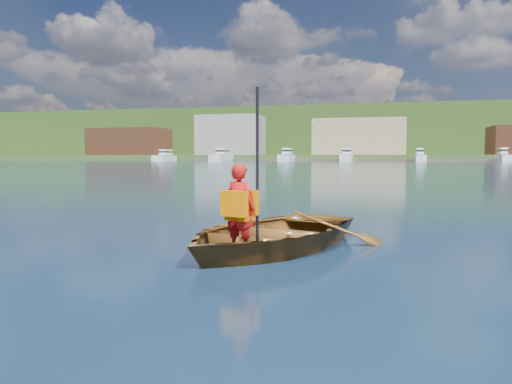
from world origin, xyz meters
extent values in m
plane|color=#102047|center=(0.00, 0.00, 0.00)|extent=(600.00, 600.00, 0.00)
imported|color=brown|center=(-0.15, -0.99, 0.20)|extent=(3.45, 4.03, 0.71)
imported|color=red|center=(-0.31, -1.89, 0.63)|extent=(0.45, 0.37, 1.06)
cube|color=orange|center=(-0.35, -2.00, 0.70)|extent=(0.35, 0.21, 0.30)
cube|color=orange|center=(-0.27, -1.77, 0.70)|extent=(0.35, 0.19, 0.30)
cube|color=orange|center=(-0.31, -1.89, 0.52)|extent=(0.36, 0.31, 0.05)
cylinder|color=black|center=(-0.12, -1.80, 1.08)|extent=(0.05, 0.05, 1.96)
cube|color=#2F5224|center=(0.00, 190.00, 1.00)|extent=(400.00, 80.00, 2.00)
cube|color=#2E4E1B|center=(0.00, 240.00, 11.00)|extent=(400.00, 100.00, 22.00)
cube|color=brown|center=(1.23, 148.00, 0.40)|extent=(159.91, 14.75, 0.80)
cube|color=brown|center=(-90.00, 165.00, 7.00)|extent=(28.00, 16.00, 10.00)
cube|color=gray|center=(-50.00, 165.00, 9.00)|extent=(22.00, 16.00, 14.00)
cube|color=tan|center=(-5.00, 165.00, 8.00)|extent=(30.00, 16.00, 12.00)
cube|color=white|center=(-66.05, 143.00, 0.79)|extent=(3.47, 12.41, 1.97)
cube|color=white|center=(-66.05, 144.24, 2.87)|extent=(2.43, 5.58, 1.80)
cube|color=black|center=(-66.05, 144.24, 2.97)|extent=(2.50, 5.83, 0.50)
cube|color=white|center=(-46.69, 143.00, 0.90)|extent=(3.89, 13.90, 2.24)
cube|color=white|center=(-46.69, 144.39, 3.14)|extent=(2.72, 6.26, 1.80)
cube|color=black|center=(-46.69, 144.39, 3.24)|extent=(2.80, 6.53, 0.50)
cube|color=white|center=(-25.79, 143.00, 0.90)|extent=(3.44, 12.29, 2.26)
cube|color=white|center=(-25.79, 144.23, 3.16)|extent=(2.41, 5.53, 1.80)
cube|color=black|center=(-25.79, 144.23, 3.26)|extent=(2.48, 5.78, 0.50)
cube|color=white|center=(-7.69, 143.00, 0.87)|extent=(3.40, 12.14, 2.17)
cube|color=white|center=(-7.69, 144.21, 3.07)|extent=(2.38, 5.46, 1.80)
cube|color=black|center=(-7.69, 144.21, 3.17)|extent=(2.45, 5.71, 0.50)
cube|color=white|center=(13.12, 143.00, 0.84)|extent=(2.79, 9.97, 2.10)
cube|color=white|center=(13.12, 144.00, 3.00)|extent=(1.96, 4.49, 1.80)
cube|color=black|center=(13.12, 144.00, 3.10)|extent=(2.01, 4.69, 0.50)
cube|color=white|center=(35.11, 143.00, 0.86)|extent=(2.65, 9.47, 2.14)
cube|color=white|center=(35.11, 143.95, 3.04)|extent=(1.86, 4.26, 1.80)
cube|color=black|center=(35.11, 143.95, 3.14)|extent=(1.91, 4.45, 0.50)
cylinder|color=#382314|center=(-50.60, 219.10, 9.90)|extent=(0.80, 0.80, 4.16)
sphere|color=#2C5E24|center=(-50.60, 219.10, 15.44)|extent=(7.76, 7.76, 7.76)
cylinder|color=#382314|center=(-55.54, 238.65, 13.16)|extent=(0.80, 0.80, 2.86)
sphere|color=#2C5E24|center=(-55.54, 238.65, 16.97)|extent=(5.33, 5.33, 5.33)
cylinder|color=#382314|center=(43.21, 237.52, 13.20)|extent=(0.80, 0.80, 3.38)
sphere|color=#2C5E24|center=(43.21, 237.52, 17.71)|extent=(6.32, 6.32, 6.32)
cylinder|color=#382314|center=(19.04, 270.90, 19.88)|extent=(0.80, 0.80, 3.39)
sphere|color=#2C5E24|center=(19.04, 270.90, 24.40)|extent=(6.33, 6.33, 6.33)
cylinder|color=#382314|center=(-97.13, 216.32, 8.68)|extent=(0.80, 0.80, 2.84)
sphere|color=#2C5E24|center=(-97.13, 216.32, 12.47)|extent=(5.30, 5.30, 5.30)
cylinder|color=#382314|center=(61.98, 258.26, 17.24)|extent=(0.80, 0.80, 3.18)
sphere|color=#2C5E24|center=(61.98, 258.26, 21.48)|extent=(5.94, 5.94, 5.94)
cylinder|color=#382314|center=(2.64, 271.93, 20.23)|extent=(0.80, 0.80, 3.68)
sphere|color=#2C5E24|center=(2.64, 271.93, 25.13)|extent=(6.87, 6.87, 6.87)
cylinder|color=#382314|center=(22.54, 267.37, 19.54)|extent=(0.80, 0.80, 4.13)
sphere|color=#2C5E24|center=(22.54, 267.37, 25.05)|extent=(7.71, 7.71, 7.71)
cylinder|color=#382314|center=(-63.81, 222.71, 10.50)|extent=(0.80, 0.80, 3.92)
sphere|color=#2C5E24|center=(-63.81, 222.71, 15.73)|extent=(7.32, 7.32, 7.32)
cylinder|color=#382314|center=(45.22, 276.92, 20.75)|extent=(0.80, 0.80, 2.73)
sphere|color=#2C5E24|center=(45.22, 276.92, 24.38)|extent=(5.09, 5.09, 5.09)
camera|label=1|loc=(1.26, -7.55, 1.24)|focal=35.00mm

